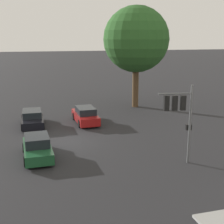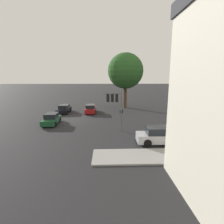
# 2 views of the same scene
# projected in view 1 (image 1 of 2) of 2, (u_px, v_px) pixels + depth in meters

# --- Properties ---
(ground_plane) EXTENTS (300.00, 300.00, 0.00)m
(ground_plane) POSITION_uv_depth(u_px,v_px,m) (69.00, 142.00, 23.24)
(ground_plane) COLOR black
(street_tree) EXTENTS (7.02, 7.02, 10.87)m
(street_tree) POSITION_uv_depth(u_px,v_px,m) (136.00, 40.00, 33.13)
(street_tree) COLOR #4C3823
(street_tree) RESTS_ON ground_plane
(traffic_signal) EXTENTS (0.63, 2.21, 4.86)m
(traffic_signal) POSITION_uv_depth(u_px,v_px,m) (179.00, 109.00, 18.53)
(traffic_signal) COLOR #515456
(traffic_signal) RESTS_ON ground_plane
(crossing_car_0) EXTENTS (4.07, 1.90, 1.43)m
(crossing_car_0) POSITION_uv_depth(u_px,v_px,m) (37.00, 148.00, 20.06)
(crossing_car_0) COLOR #194728
(crossing_car_0) RESTS_ON ground_plane
(crossing_car_1) EXTENTS (4.44, 1.94, 1.47)m
(crossing_car_1) POSITION_uv_depth(u_px,v_px,m) (85.00, 115.00, 28.13)
(crossing_car_1) COLOR maroon
(crossing_car_1) RESTS_ON ground_plane
(crossing_car_2) EXTENTS (4.42, 1.92, 1.37)m
(crossing_car_2) POSITION_uv_depth(u_px,v_px,m) (32.00, 118.00, 27.23)
(crossing_car_2) COLOR black
(crossing_car_2) RESTS_ON ground_plane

